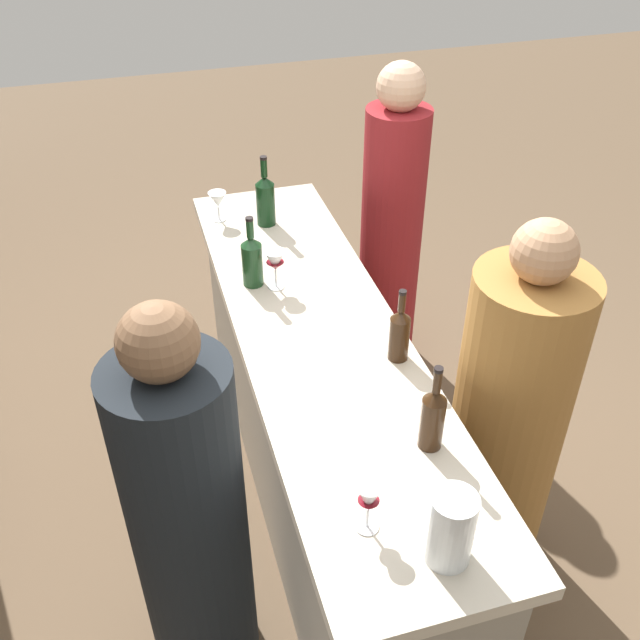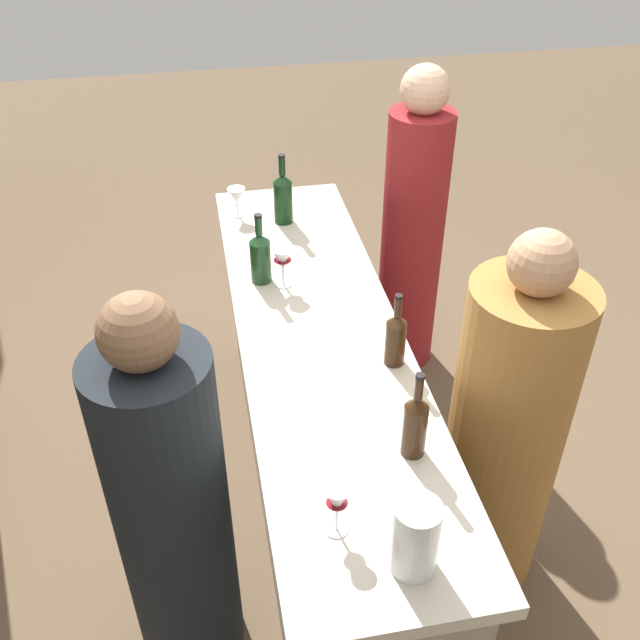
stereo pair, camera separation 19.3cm
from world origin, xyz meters
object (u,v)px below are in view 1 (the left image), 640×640
(wine_bottle_second_right_dark_green, at_px, (265,199))
(wine_bottle_second_left_amber_brown, at_px, (399,333))
(person_center_guest, at_px, (391,232))
(wine_bottle_leftmost_amber_brown, at_px, (433,417))
(wine_glass_near_center, at_px, (369,501))
(wine_glass_near_left, at_px, (275,263))
(person_right_guest, at_px, (189,522))
(wine_glass_near_right, at_px, (218,201))
(wine_bottle_center_olive_green, at_px, (252,259))
(person_left_guest, at_px, (507,424))
(water_pitcher, at_px, (451,528))

(wine_bottle_second_right_dark_green, bearing_deg, wine_bottle_second_left_amber_brown, -167.83)
(wine_bottle_second_left_amber_brown, distance_m, person_center_guest, 1.25)
(wine_bottle_leftmost_amber_brown, bearing_deg, wine_glass_near_center, 129.85)
(wine_bottle_second_left_amber_brown, xyz_separation_m, wine_glass_near_left, (0.53, 0.30, 0.01))
(wine_bottle_leftmost_amber_brown, distance_m, person_center_guest, 1.64)
(wine_glass_near_left, xyz_separation_m, person_right_guest, (-0.81, 0.48, -0.36))
(wine_bottle_second_right_dark_green, distance_m, wine_glass_near_left, 0.50)
(wine_glass_near_left, distance_m, wine_glass_near_right, 0.60)
(person_right_guest, bearing_deg, wine_bottle_center_olive_green, 52.26)
(person_left_guest, bearing_deg, person_right_guest, -7.30)
(wine_bottle_center_olive_green, height_order, wine_bottle_second_right_dark_green, wine_bottle_second_right_dark_green)
(wine_bottle_second_right_dark_green, xyz_separation_m, person_center_guest, (0.11, -0.64, -0.32))
(wine_glass_near_right, bearing_deg, person_right_guest, 165.71)
(wine_glass_near_right, bearing_deg, wine_glass_near_center, -177.07)
(wine_bottle_second_right_dark_green, distance_m, person_right_guest, 1.47)
(water_pitcher, xyz_separation_m, person_left_guest, (0.60, -0.53, -0.37))
(wine_glass_near_right, xyz_separation_m, person_right_guest, (-1.40, 0.36, -0.35))
(person_left_guest, bearing_deg, wine_bottle_leftmost_amber_brown, 16.11)
(wine_glass_near_right, distance_m, person_left_guest, 1.55)
(wine_bottle_center_olive_green, xyz_separation_m, water_pitcher, (-1.34, -0.21, -0.00))
(wine_bottle_center_olive_green, height_order, person_center_guest, person_center_guest)
(wine_glass_near_right, bearing_deg, wine_bottle_leftmost_amber_brown, -166.63)
(person_right_guest, bearing_deg, wine_glass_near_right, 62.81)
(wine_bottle_leftmost_amber_brown, bearing_deg, wine_bottle_second_left_amber_brown, -7.81)
(wine_glass_near_center, distance_m, wine_glass_near_right, 1.75)
(wine_bottle_second_right_dark_green, bearing_deg, wine_glass_near_center, 176.36)
(wine_bottle_center_olive_green, relative_size, wine_glass_near_left, 1.82)
(wine_bottle_second_left_amber_brown, relative_size, water_pitcher, 1.26)
(wine_glass_near_left, height_order, water_pitcher, water_pitcher)
(wine_bottle_leftmost_amber_brown, xyz_separation_m, wine_bottle_second_right_dark_green, (1.43, 0.17, 0.01))
(water_pitcher, distance_m, person_left_guest, 0.88)
(wine_bottle_center_olive_green, bearing_deg, wine_glass_near_center, -177.69)
(wine_bottle_leftmost_amber_brown, height_order, wine_bottle_center_olive_green, wine_bottle_leftmost_amber_brown)
(wine_bottle_second_left_amber_brown, bearing_deg, wine_bottle_leftmost_amber_brown, 172.19)
(water_pitcher, bearing_deg, wine_bottle_second_left_amber_brown, -12.08)
(wine_glass_near_center, height_order, person_right_guest, person_right_guest)
(person_center_guest, relative_size, person_right_guest, 1.04)
(wine_bottle_second_left_amber_brown, height_order, wine_bottle_second_right_dark_green, wine_bottle_second_right_dark_green)
(wine_glass_near_left, relative_size, wine_glass_near_center, 1.00)
(water_pitcher, relative_size, person_right_guest, 0.14)
(wine_glass_near_left, height_order, person_right_guest, person_right_guest)
(wine_bottle_second_left_amber_brown, bearing_deg, wine_glass_near_left, 29.27)
(wine_bottle_second_right_dark_green, bearing_deg, water_pitcher, -178.16)
(wine_bottle_second_right_dark_green, relative_size, wine_glass_near_right, 2.35)
(wine_bottle_leftmost_amber_brown, height_order, person_left_guest, person_left_guest)
(wine_glass_near_center, distance_m, person_left_guest, 0.91)
(water_pitcher, bearing_deg, wine_bottle_leftmost_amber_brown, -16.63)
(wine_bottle_center_olive_green, distance_m, water_pitcher, 1.36)
(wine_bottle_second_left_amber_brown, bearing_deg, wine_glass_near_center, 152.53)
(wine_bottle_leftmost_amber_brown, relative_size, person_center_guest, 0.19)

